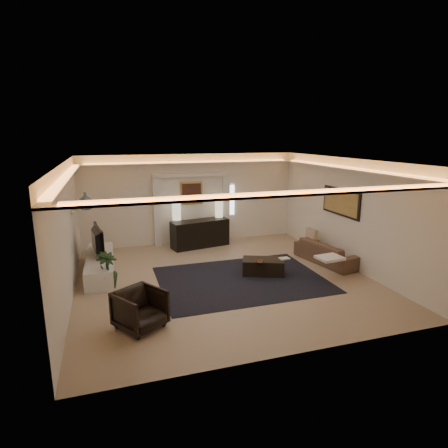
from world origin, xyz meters
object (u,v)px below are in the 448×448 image
object	(u,v)px
console	(200,234)
coffee_table	(263,266)
armchair	(140,309)
sofa	(328,252)

from	to	relation	value
console	coffee_table	world-z (taller)	console
console	armchair	size ratio (longest dim) A/B	2.28
armchair	console	bearing A→B (deg)	30.44
console	sofa	bearing A→B (deg)	-51.58
console	coffee_table	size ratio (longest dim) A/B	1.77
sofa	coffee_table	bearing A→B (deg)	87.68
coffee_table	armchair	world-z (taller)	armchair
coffee_table	console	bearing A→B (deg)	130.40
console	sofa	xyz separation A→B (m)	(3.03, -2.58, -0.11)
console	armchair	world-z (taller)	console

